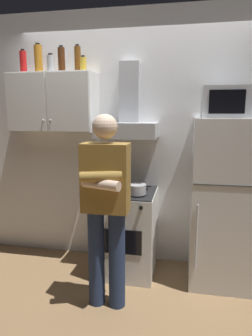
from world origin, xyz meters
name	(u,v)px	position (x,y,z in m)	size (l,w,h in m)	color
ground_plane	(126,283)	(0.00, 0.00, 0.00)	(7.00, 7.00, 0.00)	olive
back_wall_tiled	(137,140)	(0.00, 0.60, 1.35)	(4.80, 0.10, 2.70)	white
upper_cabinet	(54,103)	(-0.85, 0.37, 1.75)	(0.90, 0.37, 0.60)	white
stove_oven	(126,231)	(-0.05, 0.25, 0.43)	(0.60, 0.62, 0.87)	white
range_hood	(128,118)	(-0.05, 0.38, 1.60)	(0.60, 0.44, 0.75)	#B7BABF
refrigerator	(223,202)	(0.90, 0.25, 0.80)	(0.60, 0.62, 1.60)	silver
microwave	(229,102)	(0.90, 0.27, 1.74)	(0.48, 0.37, 0.28)	#B7BABF
person_standing	(106,205)	(-0.10, -0.36, 0.90)	(0.38, 0.33, 1.64)	navy
cooking_pot	(137,189)	(0.08, 0.13, 0.92)	(0.28, 0.18, 0.10)	#B7BABF
bottle_soda_red	(23,62)	(-1.17, 0.37, 2.17)	(0.07, 0.07, 0.24)	red
bottle_beer_brown	(78,59)	(-0.58, 0.42, 2.18)	(0.07, 0.07, 0.28)	brown
bottle_liquor_amber	(38,59)	(-0.99, 0.37, 2.19)	(0.08, 0.08, 0.30)	#B7721E
bottle_canister_steel	(51,64)	(-0.85, 0.35, 2.14)	(0.08, 0.08, 0.19)	#B2B5BA
bottle_rum_dark	(62,60)	(-0.75, 0.39, 2.18)	(0.07, 0.07, 0.27)	#47230F
bottle_spice_jar	(83,64)	(-0.51, 0.36, 2.12)	(0.06, 0.06, 0.16)	gold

